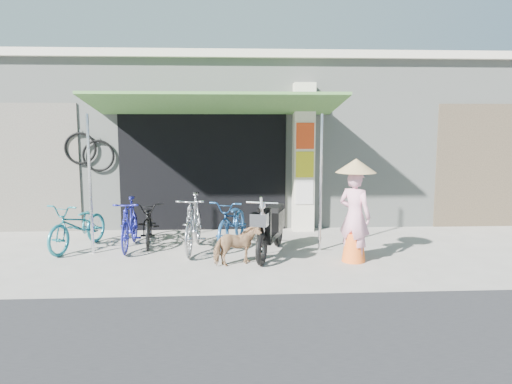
{
  "coord_description": "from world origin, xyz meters",
  "views": [
    {
      "loc": [
        -0.68,
        -7.67,
        2.21
      ],
      "look_at": [
        -0.2,
        1.0,
        1.0
      ],
      "focal_mm": 35.0,
      "sensor_mm": 36.0,
      "label": 1
    }
  ],
  "objects": [
    {
      "name": "moped",
      "position": [
        0.02,
        0.5,
        0.46
      ],
      "size": [
        0.73,
        1.73,
        1.0
      ],
      "rotation": [
        0.0,
        0.0,
        -0.3
      ],
      "color": "black",
      "rests_on": "ground"
    },
    {
      "name": "bike_silver",
      "position": [
        -1.29,
        0.82,
        0.5
      ],
      "size": [
        0.61,
        1.69,
        1.0
      ],
      "primitive_type": "imported",
      "rotation": [
        0.0,
        0.0,
        -0.08
      ],
      "color": "#ADACB1",
      "rests_on": "ground"
    },
    {
      "name": "awning",
      "position": [
        -0.9,
        1.63,
        2.51
      ],
      "size": [
        4.6,
        1.88,
        2.72
      ],
      "color": "#3F6E31",
      "rests_on": "ground"
    },
    {
      "name": "neighbour_right",
      "position": [
        5.0,
        2.59,
        1.3
      ],
      "size": [
        2.6,
        0.06,
        2.6
      ],
      "primitive_type": "cube",
      "color": "brown",
      "rests_on": "ground"
    },
    {
      "name": "bike_black",
      "position": [
        -2.15,
        1.41,
        0.41
      ],
      "size": [
        0.73,
        1.6,
        0.81
      ],
      "primitive_type": "imported",
      "rotation": [
        0.0,
        0.0,
        0.13
      ],
      "color": "black",
      "rests_on": "ground"
    },
    {
      "name": "bike_teal",
      "position": [
        -3.32,
        1.07,
        0.42
      ],
      "size": [
        1.05,
        1.7,
        0.84
      ],
      "primitive_type": "imported",
      "rotation": [
        0.0,
        0.0,
        -0.33
      ],
      "color": "#1C7581",
      "rests_on": "ground"
    },
    {
      "name": "bike_navy",
      "position": [
        -0.62,
        1.2,
        0.43
      ],
      "size": [
        1.0,
        1.73,
        0.86
      ],
      "primitive_type": "imported",
      "rotation": [
        0.0,
        0.0,
        -0.28
      ],
      "color": "navy",
      "rests_on": "ground"
    },
    {
      "name": "shop_pillar",
      "position": [
        0.85,
        2.45,
        1.5
      ],
      "size": [
        0.42,
        0.44,
        3.0
      ],
      "color": "beige",
      "rests_on": "ground"
    },
    {
      "name": "bicycle_shop",
      "position": [
        -0.0,
        5.09,
        1.83
      ],
      "size": [
        12.3,
        5.3,
        3.66
      ],
      "color": "gray",
      "rests_on": "ground"
    },
    {
      "name": "nun",
      "position": [
        1.32,
        0.01,
        0.83
      ],
      "size": [
        0.64,
        0.64,
        1.65
      ],
      "rotation": [
        0.0,
        0.0,
        2.41
      ],
      "color": "pink",
      "rests_on": "ground"
    },
    {
      "name": "ground",
      "position": [
        0.0,
        0.0,
        0.0
      ],
      "size": [
        80.0,
        80.0,
        0.0
      ],
      "primitive_type": "plane",
      "color": "gray",
      "rests_on": "ground"
    },
    {
      "name": "bike_blue",
      "position": [
        -2.43,
        1.04,
        0.45
      ],
      "size": [
        0.45,
        1.5,
        0.9
      ],
      "primitive_type": "imported",
      "rotation": [
        0.0,
        0.0,
        0.02
      ],
      "color": "navy",
      "rests_on": "ground"
    },
    {
      "name": "street_dog",
      "position": [
        -0.55,
        -0.1,
        0.32
      ],
      "size": [
        0.82,
        0.62,
        0.63
      ],
      "primitive_type": "imported",
      "rotation": [
        0.0,
        0.0,
        2.0
      ],
      "color": "tan",
      "rests_on": "ground"
    },
    {
      "name": "neighbour_left",
      "position": [
        -5.0,
        2.59,
        1.3
      ],
      "size": [
        2.6,
        0.06,
        2.6
      ],
      "primitive_type": "cube",
      "color": "#6B665B",
      "rests_on": "ground"
    }
  ]
}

